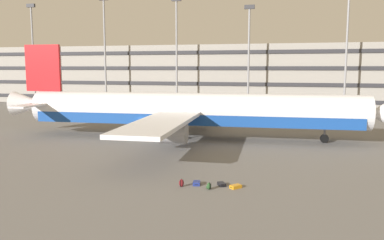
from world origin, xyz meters
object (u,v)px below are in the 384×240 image
Objects in this scene: backpack_upright at (181,183)px; backpack_scuffed at (209,186)px; airliner at (189,111)px; suitcase_silver at (197,183)px; suitcase_small at (236,187)px; suitcase_purple at (222,184)px.

backpack_upright is 1.88m from backpack_scuffed.
backpack_scuffed is (1.88, -0.15, -0.03)m from backpack_upright.
airliner is 18.74m from backpack_upright.
backpack_scuffed reaches higher than suitcase_silver.
backpack_upright is (-0.86, -0.68, 0.13)m from suitcase_silver.
backpack_scuffed is at bearing -39.32° from suitcase_silver.
backpack_upright is at bearing -170.73° from suitcase_small.
backpack_scuffed is at bearing -71.21° from airliner.
suitcase_silver is 1.31m from backpack_scuffed.
backpack_upright is (-2.54, -0.90, 0.14)m from suitcase_purple.
backpack_scuffed is (6.18, -18.17, -2.84)m from airliner.
backpack_scuffed is (-1.65, -0.73, 0.11)m from suitcase_small.
suitcase_purple is 1.04m from suitcase_small.
backpack_upright reaches higher than backpack_scuffed.
backpack_upright reaches higher than suitcase_silver.
backpack_upright is at bearing -141.96° from suitcase_silver.
airliner is 19.40m from backpack_scuffed.
backpack_scuffed is (-0.66, -1.05, 0.11)m from suitcase_purple.
backpack_upright is (4.31, -18.02, -2.81)m from airliner.
airliner is 56.54× the size of suitcase_silver.
suitcase_small reaches higher than suitcase_purple.
suitcase_small is (7.83, -17.44, -2.95)m from airliner.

